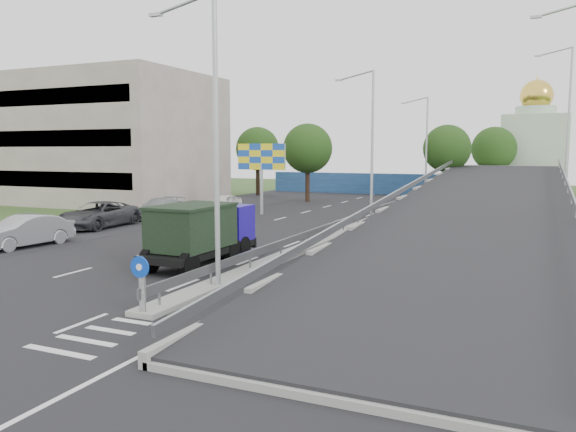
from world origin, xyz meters
The scene contains 23 objects.
ground centered at (0.00, 0.00, 0.00)m, with size 160.00×160.00×0.00m, color #2D4C1E.
road_surface centered at (-3.00, 20.00, 0.00)m, with size 26.00×90.00×0.04m, color black.
parking_strip centered at (-16.00, 20.00, 0.00)m, with size 8.00×90.00×0.05m, color black.
median centered at (0.00, 24.00, 0.10)m, with size 1.00×44.00×0.20m, color gray.
overpass_ramp centered at (7.50, 24.00, 1.75)m, with size 10.00×50.00×3.50m.
median_guardrail centered at (0.00, 24.00, 0.75)m, with size 0.09×44.00×0.71m.
sign_bollard centered at (0.00, 2.17, 1.03)m, with size 0.64×0.23×1.67m.
lamp_post_near centered at (0.11, 6.00, 5.81)m, with size 2.74×0.18×10.08m.
lamp_post_mid centered at (0.11, 26.00, 5.81)m, with size 2.74×0.18×10.08m.
lamp_post_far centered at (0.11, 46.00, 5.81)m, with size 2.74×0.18×10.08m.
beige_building centered at (-30.00, 32.00, 6.00)m, with size 24.00×14.00×12.00m, color gray.
blue_wall centered at (-4.00, 52.00, 1.20)m, with size 30.00×0.50×2.40m, color navy.
church centered at (10.00, 60.00, 5.31)m, with size 7.00×7.00×13.80m.
billboard centered at (-9.00, 28.00, 4.19)m, with size 4.00×0.24×5.50m.
tree_left_mid centered at (-10.00, 40.00, 5.18)m, with size 4.80×4.80×7.60m.
tree_median_far centered at (2.00, 48.00, 5.18)m, with size 4.80×4.80×7.60m.
tree_left_far centered at (-18.00, 45.00, 5.18)m, with size 4.80×4.80×7.60m.
tree_ramp_far centered at (6.00, 55.00, 5.18)m, with size 4.80×4.80×7.60m.
dump_truck centered at (-2.68, 9.63, 1.49)m, with size 2.44×6.12×2.68m.
parked_car_b centered at (-13.48, 9.76, 0.82)m, with size 1.74×5.00×1.65m, color #9A9B9F.
parked_car_c centered at (-15.29, 17.04, 0.84)m, with size 2.77×6.01×1.67m, color #35363B.
parked_car_d centered at (-14.81, 22.74, 0.74)m, with size 2.07×5.08×1.48m, color #9EA2A6.
parked_car_e centered at (-13.07, 29.07, 0.70)m, with size 1.65×4.10×1.40m, color white.
Camera 1 is at (10.48, -10.81, 4.90)m, focal length 35.00 mm.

